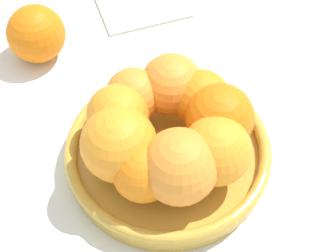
{
  "coord_description": "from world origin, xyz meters",
  "views": [
    {
      "loc": [
        -0.27,
        -0.25,
        0.56
      ],
      "look_at": [
        0.0,
        0.0,
        0.07
      ],
      "focal_mm": 60.0,
      "sensor_mm": 36.0,
      "label": 1
    }
  ],
  "objects": [
    {
      "name": "orange_pile",
      "position": [
        -0.0,
        -0.0,
        0.07
      ],
      "size": [
        0.19,
        0.19,
        0.08
      ],
      "color": "orange",
      "rests_on": "fruit_bowl"
    },
    {
      "name": "ground_plane",
      "position": [
        0.0,
        0.0,
        0.0
      ],
      "size": [
        4.0,
        4.0,
        0.0
      ],
      "primitive_type": "plane",
      "color": "silver"
    },
    {
      "name": "stray_orange",
      "position": [
        0.01,
        0.25,
        0.04
      ],
      "size": [
        0.08,
        0.08,
        0.08
      ],
      "primitive_type": "sphere",
      "color": "orange",
      "rests_on": "ground_plane"
    },
    {
      "name": "fruit_bowl",
      "position": [
        0.0,
        0.0,
        0.02
      ],
      "size": [
        0.24,
        0.24,
        0.03
      ],
      "color": "gold",
      "rests_on": "ground_plane"
    }
  ]
}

